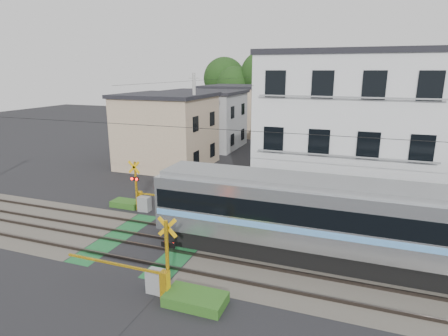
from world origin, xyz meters
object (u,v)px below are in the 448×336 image
at_px(crossing_signal_far, 143,199).
at_px(pedestrian, 296,127).
at_px(crossing_signal_near, 158,276).
at_px(apartment_block, 347,130).

distance_m(crossing_signal_far, pedestrian, 31.91).
distance_m(crossing_signal_near, crossing_signal_far, 8.95).
bearing_deg(crossing_signal_near, crossing_signal_far, 125.29).
bearing_deg(crossing_signal_far, apartment_block, 27.78).
relative_size(crossing_signal_near, apartment_block, 0.46).
bearing_deg(pedestrian, crossing_signal_far, 101.81).
height_order(apartment_block, pedestrian, apartment_block).
distance_m(crossing_signal_near, apartment_block, 14.95).
relative_size(crossing_signal_far, pedestrian, 2.76).
distance_m(crossing_signal_near, pedestrian, 39.02).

